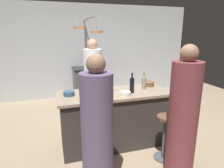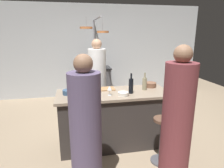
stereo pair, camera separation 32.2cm
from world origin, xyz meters
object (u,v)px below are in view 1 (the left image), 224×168
bar_stool_left (92,148)px  mixing_bowl_ceramic (125,94)px  wine_bottle_white (144,83)px  wine_glass_near_left_guest (91,92)px  stove_range (88,83)px  cutting_board (105,89)px  mixing_bowl_wooden (149,84)px  guest_left (97,135)px  mixing_bowl_blue (69,93)px  wine_bottle_dark (132,85)px  wine_glass_near_right_guest (112,89)px  bar_stool_right (165,136)px  chef (93,84)px  wine_bottle_rose (87,89)px  pepper_mill (80,85)px  guest_right (183,120)px

bar_stool_left → mixing_bowl_ceramic: (0.62, 0.43, 0.55)m
wine_bottle_white → wine_glass_near_left_guest: size_ratio=1.98×
stove_range → bar_stool_left: (-0.51, -3.07, -0.07)m
cutting_board → mixing_bowl_wooden: size_ratio=1.63×
guest_left → mixing_bowl_blue: guest_left is taller
wine_glass_near_left_guest → mixing_bowl_blue: size_ratio=0.89×
wine_bottle_dark → mixing_bowl_ceramic: (-0.15, -0.10, -0.09)m
bar_stool_left → wine_glass_near_right_guest: 0.90m
bar_stool_right → mixing_bowl_ceramic: 0.84m
stove_range → mixing_bowl_ceramic: 2.69m
chef → bar_stool_right: 1.82m
chef → mixing_bowl_ceramic: 1.24m
wine_bottle_dark → mixing_bowl_blue: wine_bottle_dark is taller
cutting_board → wine_bottle_rose: (-0.35, -0.26, 0.11)m
stove_range → cutting_board: size_ratio=2.78×
bar_stool_left → pepper_mill: bearing=90.4°
pepper_mill → wine_glass_near_right_guest: (0.42, -0.32, 0.00)m
bar_stool_right → wine_bottle_dark: wine_bottle_dark is taller
wine_glass_near_left_guest → wine_bottle_rose: bearing=105.4°
guest_right → mixing_bowl_wooden: (0.14, 1.17, 0.15)m
pepper_mill → mixing_bowl_ceramic: bearing=-32.0°
bar_stool_right → mixing_bowl_wooden: bearing=80.6°
wine_glass_near_right_guest → mixing_bowl_blue: bearing=164.7°
stove_range → wine_glass_near_right_guest: 2.64m
stove_range → pepper_mill: size_ratio=4.24×
stove_range → wine_bottle_rose: (-0.46, -2.51, 0.57)m
wine_glass_near_left_guest → mixing_bowl_ceramic: bearing=-0.4°
wine_bottle_rose → mixing_bowl_wooden: 1.19m
pepper_mill → wine_bottle_dark: (0.77, -0.28, 0.02)m
wine_bottle_rose → mixing_bowl_ceramic: wine_bottle_rose is taller
wine_bottle_white → mixing_bowl_ceramic: bearing=-151.0°
guest_left → cutting_board: (0.41, 1.18, 0.16)m
stove_range → wine_bottle_rose: wine_bottle_rose is taller
chef → guest_right: 2.11m
wine_glass_near_right_guest → mixing_bowl_blue: (-0.62, 0.17, -0.07)m
wine_glass_near_left_guest → mixing_bowl_ceramic: wine_glass_near_left_guest is taller
bar_stool_right → wine_bottle_white: wine_bottle_white is taller
wine_bottle_rose → bar_stool_left: bearing=-95.3°
wine_bottle_rose → wine_glass_near_left_guest: size_ratio=2.11×
stove_range → mixing_bowl_wooden: bearing=-72.9°
stove_range → guest_right: size_ratio=0.52×
wine_bottle_dark → wine_glass_near_right_guest: wine_bottle_dark is taller
chef → wine_glass_near_right_guest: (0.04, -1.14, 0.21)m
guest_left → cutting_board: 1.26m
bar_stool_right → wine_glass_near_right_guest: wine_glass_near_right_guest is taller
bar_stool_right → wine_glass_near_right_guest: (-0.66, 0.49, 0.63)m
guest_left → pepper_mill: size_ratio=7.73×
guest_left → wine_bottle_white: size_ratio=5.60×
stove_range → wine_bottle_dark: size_ratio=2.80×
chef → wine_bottle_white: size_ratio=5.88×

